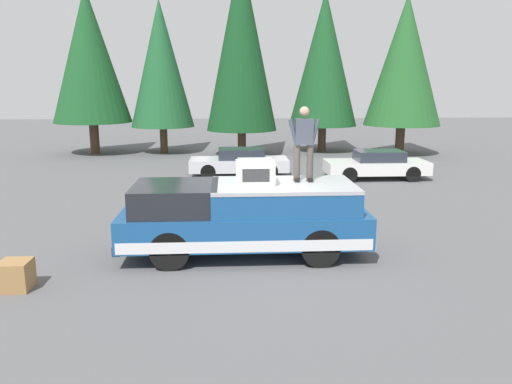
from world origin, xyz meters
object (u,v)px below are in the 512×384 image
compressor_unit (255,172)px  parked_car_white (377,165)px  wooden_crate (16,275)px  person_on_truck_bed (304,142)px  parked_car_silver (239,162)px  pickup_truck (244,217)px

compressor_unit → parked_car_white: 10.70m
parked_car_white → wooden_crate: size_ratio=7.32×
person_on_truck_bed → wooden_crate: 6.51m
person_on_truck_bed → wooden_crate: size_ratio=3.02×
wooden_crate → parked_car_silver: bearing=-21.2°
person_on_truck_bed → wooden_crate: (-1.99, 5.77, -2.27)m
parked_car_white → pickup_truck: bearing=147.5°
pickup_truck → parked_car_white: size_ratio=1.35×
pickup_truck → compressor_unit: compressor_unit is taller
parked_car_silver → wooden_crate: 12.58m
parked_car_silver → wooden_crate: bearing=158.8°
parked_car_silver → person_on_truck_bed: bearing=-172.9°
compressor_unit → parked_car_white: compressor_unit is taller
pickup_truck → parked_car_silver: (9.96, -0.14, -0.29)m
pickup_truck → compressor_unit: (-0.08, -0.24, 1.05)m
compressor_unit → parked_car_silver: bearing=0.6°
pickup_truck → parked_car_white: 10.67m
compressor_unit → parked_car_silver: size_ratio=0.20×
compressor_unit → person_on_truck_bed: person_on_truck_bed is taller
parked_car_white → parked_car_silver: (0.96, 5.58, 0.00)m
pickup_truck → parked_car_silver: size_ratio=1.35×
person_on_truck_bed → parked_car_white: (8.77, -4.37, -1.97)m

